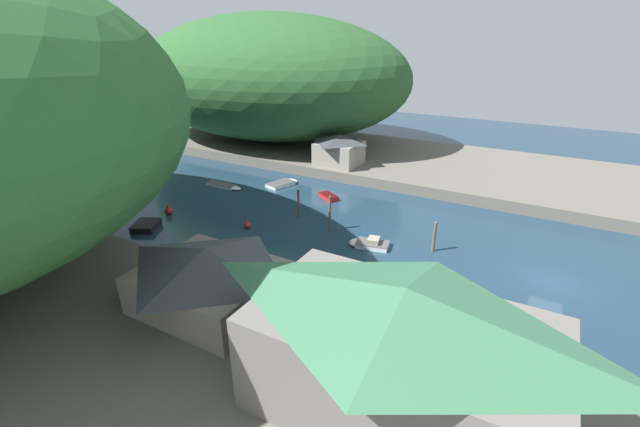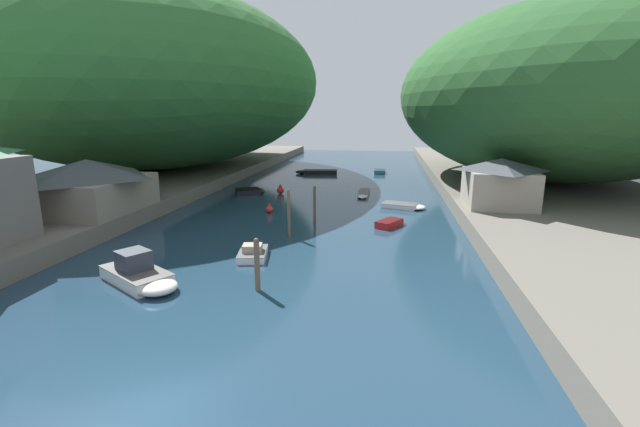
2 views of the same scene
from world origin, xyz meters
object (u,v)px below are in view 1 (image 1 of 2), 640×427
object	(u,v)px
right_bank_cottage	(339,149)
boat_small_dinghy	(413,281)
boat_yellow_tender	(80,183)
boat_far_upstream	(225,186)
boat_far_right_bank	(148,224)
waterfront_building	(400,349)
person_on_quay	(445,341)
boat_red_skiff	(369,243)
boat_open_rowboat	(327,196)
boathouse_shed	(208,276)
boat_moored_right	(132,161)
boat_navy_launch	(284,183)
channel_buoy_near	(247,225)
channel_buoy_far	(169,210)

from	to	relation	value
right_bank_cottage	boat_small_dinghy	distance (m)	28.22
boat_small_dinghy	right_bank_cottage	bearing A→B (deg)	160.43
boat_yellow_tender	boat_far_upstream	size ratio (longest dim) A/B	1.28
boat_far_right_bank	boat_yellow_tender	distance (m)	17.90
waterfront_building	person_on_quay	xyz separation A→B (m)	(4.66, -1.09, -2.47)
boat_red_skiff	boat_open_rowboat	distance (m)	12.59
boat_open_rowboat	boathouse_shed	bearing A→B (deg)	-139.13
boat_red_skiff	boat_moored_right	xyz separation A→B (m)	(7.23, 40.43, -0.00)
boat_far_right_bank	person_on_quay	distance (m)	30.93
boat_small_dinghy	boat_navy_launch	distance (m)	25.90
boat_far_right_bank	person_on_quay	xyz separation A→B (m)	(-5.56, -30.36, 2.00)
channel_buoy_near	person_on_quay	xyz separation A→B (m)	(-10.10, -21.59, 1.92)
boat_moored_right	boat_red_skiff	bearing A→B (deg)	-101.22
boat_yellow_tender	boat_far_upstream	world-z (taller)	boat_yellow_tender
right_bank_cottage	boat_yellow_tender	bearing A→B (deg)	127.30
person_on_quay	boat_moored_right	bearing A→B (deg)	-16.98
boat_far_right_bank	boathouse_shed	bearing A→B (deg)	-53.52
channel_buoy_near	channel_buoy_far	size ratio (longest dim) A/B	0.82
right_bank_cottage	boat_far_right_bank	bearing A→B (deg)	160.06
boat_far_right_bank	boat_open_rowboat	bearing A→B (deg)	26.85
boat_moored_right	boat_yellow_tender	bearing A→B (deg)	-167.20
boat_yellow_tender	boat_red_skiff	bearing A→B (deg)	176.59
boat_far_upstream	boat_navy_launch	bearing A→B (deg)	127.83
right_bank_cottage	boat_yellow_tender	size ratio (longest dim) A/B	0.90
boat_far_upstream	boat_small_dinghy	bearing A→B (deg)	70.33
boat_navy_launch	boat_far_right_bank	bearing A→B (deg)	-89.68
boat_small_dinghy	boat_yellow_tender	xyz separation A→B (m)	(2.09, 43.59, -0.24)
boathouse_shed	person_on_quay	world-z (taller)	boathouse_shed
waterfront_building	boat_red_skiff	distance (m)	19.56
waterfront_building	boat_navy_launch	xyz separation A→B (m)	(27.15, 24.43, -4.56)
boathouse_shed	boat_red_skiff	bearing A→B (deg)	-18.30
boat_small_dinghy	channel_buoy_far	world-z (taller)	boat_small_dinghy
boathouse_shed	boat_open_rowboat	xyz separation A→B (m)	(23.73, 4.06, -3.19)
waterfront_building	channel_buoy_far	world-z (taller)	waterfront_building
right_bank_cottage	channel_buoy_far	distance (m)	23.32
boat_far_right_bank	channel_buoy_near	xyz separation A→B (m)	(4.54, -8.77, 0.08)
boat_navy_launch	person_on_quay	world-z (taller)	person_on_quay
boat_moored_right	boat_far_upstream	xyz separation A→B (m)	(-1.42, -18.78, -0.08)
channel_buoy_near	person_on_quay	world-z (taller)	person_on_quay
boat_navy_launch	boat_far_upstream	distance (m)	7.23
boat_small_dinghy	boat_navy_launch	bearing A→B (deg)	177.83
boat_far_upstream	boat_open_rowboat	world-z (taller)	boat_open_rowboat
waterfront_building	channel_buoy_far	distance (m)	33.04
boat_open_rowboat	channel_buoy_far	xyz separation A→B (m)	(-12.37, 12.31, 0.20)
boat_far_right_bank	boat_far_upstream	world-z (taller)	boat_far_right_bank
boat_far_upstream	boathouse_shed	bearing A→B (deg)	39.93
boat_navy_launch	channel_buoy_far	bearing A→B (deg)	-95.38
waterfront_building	boat_far_upstream	distance (m)	38.14
boat_far_right_bank	boat_red_skiff	size ratio (longest dim) A/B	1.01
boathouse_shed	boat_navy_launch	size ratio (longest dim) A/B	1.99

